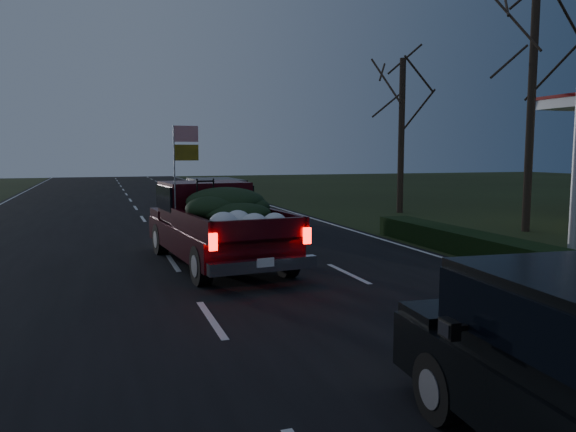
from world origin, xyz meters
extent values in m
plane|color=black|center=(0.00, 0.00, 0.00)|extent=(120.00, 120.00, 0.00)
cube|color=black|center=(0.00, 0.00, 0.01)|extent=(14.00, 120.00, 0.02)
cube|color=black|center=(7.80, 3.00, 0.30)|extent=(1.00, 10.00, 0.60)
cylinder|color=black|center=(12.50, 7.00, 4.25)|extent=(0.28, 0.28, 8.50)
cylinder|color=black|center=(11.50, 14.00, 3.50)|extent=(0.28, 0.28, 7.00)
cube|color=#34070E|center=(1.02, 4.66, 0.66)|extent=(2.78, 5.73, 0.61)
cube|color=#34070E|center=(0.92, 5.65, 1.49)|extent=(2.22, 1.97, 1.00)
cube|color=black|center=(0.92, 5.65, 1.60)|extent=(2.32, 1.87, 0.61)
cube|color=#34070E|center=(1.17, 3.23, 1.00)|extent=(2.36, 3.29, 0.07)
ellipsoid|color=black|center=(1.17, 3.78, 1.49)|extent=(1.97, 2.16, 0.66)
cylinder|color=gray|center=(0.03, 4.55, 2.27)|extent=(0.03, 0.03, 2.21)
cube|color=red|center=(0.33, 4.58, 3.18)|extent=(0.57, 0.08, 0.38)
cube|color=gold|center=(0.33, 4.58, 2.74)|extent=(0.57, 0.08, 0.38)
cube|color=black|center=(2.90, 14.41, 0.61)|extent=(2.03, 4.75, 0.59)
cube|color=black|center=(2.91, 14.17, 1.28)|extent=(1.90, 3.47, 0.79)
cube|color=black|center=(2.91, 14.17, 1.36)|extent=(1.99, 3.37, 0.47)
cube|color=black|center=(1.21, -4.80, 1.19)|extent=(0.12, 0.23, 0.16)
camera|label=1|loc=(-1.65, -8.87, 2.72)|focal=35.00mm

